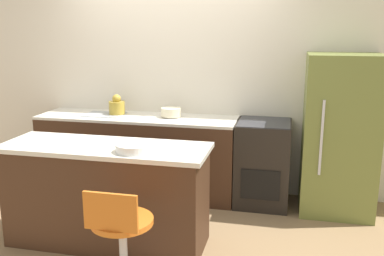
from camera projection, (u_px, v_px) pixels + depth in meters
name	position (u px, v px, depth m)	size (l,w,h in m)	color
ground_plane	(159.00, 205.00, 4.70)	(14.00, 14.00, 0.00)	#8E704C
wall_back	(173.00, 80.00, 5.02)	(8.00, 0.06, 2.60)	silver
back_counter	(138.00, 155.00, 4.98)	(2.28, 0.60, 0.92)	#422819
kitchen_island	(107.00, 195.00, 3.79)	(1.82, 0.63, 0.91)	#422819
oven_range	(263.00, 163.00, 4.66)	(0.57, 0.62, 0.92)	black
refrigerator	(339.00, 135.00, 4.39)	(0.73, 0.67, 1.65)	olive
stool_chair	(121.00, 241.00, 3.05)	(0.45, 0.45, 0.85)	#B7B7BC
kettle	(117.00, 106.00, 4.95)	(0.18, 0.18, 0.23)	#B29333
mixing_bowl	(171.00, 112.00, 4.82)	(0.22, 0.22, 0.10)	beige
fruit_bowl	(134.00, 148.00, 3.49)	(0.30, 0.30, 0.07)	white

